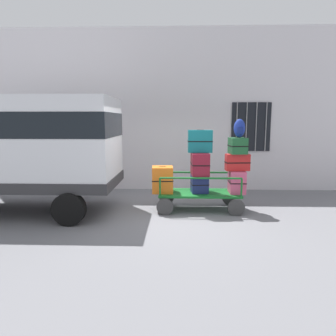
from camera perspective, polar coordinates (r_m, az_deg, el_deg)
The scene contains 13 objects.
ground_plane at distance 7.40m, azimuth 0.49°, elevation -8.55°, with size 40.00×40.00×0.00m, color slate.
building_wall at distance 9.97m, azimuth 0.98°, elevation 10.44°, with size 12.00×0.38×5.00m.
van at distance 8.13m, azimuth -25.48°, elevation 4.20°, with size 4.52×2.05×2.72m.
luggage_cart at distance 7.74m, azimuth 5.75°, elevation -5.09°, with size 2.05×1.00×0.45m.
cart_railing at distance 7.65m, azimuth 5.80°, elevation -1.80°, with size 1.94×0.87×0.45m.
suitcase_left_bottom at distance 7.63m, azimuth -1.01°, elevation -2.12°, with size 0.54×0.53×0.64m.
suitcase_midleft_bottom at distance 7.65m, azimuth 5.80°, elevation -2.88°, with size 0.44×0.44×0.44m.
suitcase_midleft_middle at distance 7.55m, azimuth 5.86°, elevation 0.77°, with size 0.44×0.69×0.54m.
suitcase_midleft_top at distance 7.56m, azimuth 5.90°, elevation 4.92°, with size 0.59×0.30×0.55m.
suitcase_center_bottom at distance 7.76m, azimuth 12.52°, elevation -2.48°, with size 0.38×0.51×0.55m.
suitcase_center_middle at distance 7.69m, azimuth 12.61°, elevation 1.03°, with size 0.60×0.31×0.41m.
suitcase_center_top at distance 7.68m, azimuth 12.67°, elevation 4.01°, with size 0.43×0.49×0.39m.
backpack at distance 7.69m, azimuth 12.99°, elevation 7.11°, with size 0.27×0.22×0.44m.
Camera 1 is at (0.17, -7.06, 2.19)m, focal length 33.21 mm.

